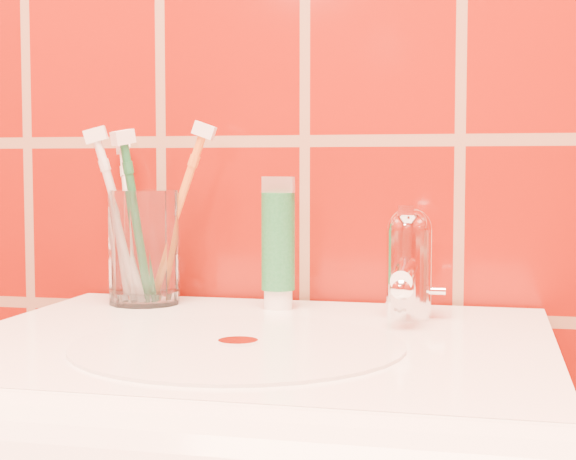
# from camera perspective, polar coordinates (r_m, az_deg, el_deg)

# --- Properties ---
(glass_tumbler) EXTENTS (0.10, 0.10, 0.13)m
(glass_tumbler) POSITION_cam_1_polar(r_m,az_deg,el_deg) (1.05, -9.27, -1.10)
(glass_tumbler) COLOR white
(glass_tumbler) RESTS_ON pedestal_sink
(toothpaste_tube) EXTENTS (0.04, 0.04, 0.15)m
(toothpaste_tube) POSITION_cam_1_polar(r_m,az_deg,el_deg) (0.99, -0.64, -1.12)
(toothpaste_tube) COLOR white
(toothpaste_tube) RESTS_ON pedestal_sink
(faucet) EXTENTS (0.05, 0.11, 0.12)m
(faucet) POSITION_cam_1_polar(r_m,az_deg,el_deg) (0.94, 7.79, -1.87)
(faucet) COLOR white
(faucet) RESTS_ON pedestal_sink
(toothbrush_0) EXTENTS (0.09, 0.10, 0.21)m
(toothbrush_0) POSITION_cam_1_polar(r_m,az_deg,el_deg) (1.02, -9.75, 0.64)
(toothbrush_0) COLOR #1C693A
(toothbrush_0) RESTS_ON glass_tumbler
(toothbrush_1) EXTENTS (0.11, 0.10, 0.21)m
(toothbrush_1) POSITION_cam_1_polar(r_m,az_deg,el_deg) (1.04, -10.82, 0.75)
(toothbrush_1) COLOR white
(toothbrush_1) RESTS_ON glass_tumbler
(toothbrush_2) EXTENTS (0.14, 0.17, 0.22)m
(toothbrush_2) POSITION_cam_1_polar(r_m,az_deg,el_deg) (1.08, -10.24, 0.65)
(toothbrush_2) COLOR silver
(toothbrush_2) RESTS_ON glass_tumbler
(toothbrush_3) EXTENTS (0.11, 0.10, 0.21)m
(toothbrush_3) POSITION_cam_1_polar(r_m,az_deg,el_deg) (1.04, -7.28, 0.98)
(toothbrush_3) COLOR orange
(toothbrush_3) RESTS_ON glass_tumbler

